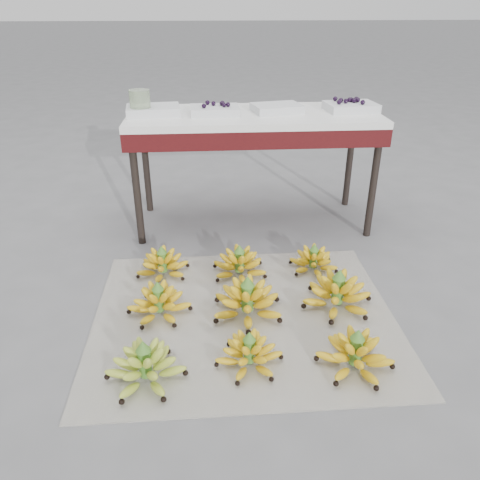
{
  "coord_description": "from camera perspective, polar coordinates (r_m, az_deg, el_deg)",
  "views": [
    {
      "loc": [
        -0.12,
        -1.64,
        1.19
      ],
      "look_at": [
        0.01,
        0.19,
        0.25
      ],
      "focal_mm": 35.0,
      "sensor_mm": 36.0,
      "label": 1
    }
  ],
  "objects": [
    {
      "name": "ground",
      "position": [
        2.03,
        0.11,
        -8.64
      ],
      "size": [
        60.0,
        60.0,
        0.0
      ],
      "primitive_type": "plane",
      "color": "#5E5E60",
      "rests_on": "ground"
    },
    {
      "name": "newspaper_mat",
      "position": [
        1.99,
        0.51,
        -9.26
      ],
      "size": [
        1.25,
        1.05,
        0.01
      ],
      "primitive_type": "cube",
      "rotation": [
        0.0,
        0.0,
        0.0
      ],
      "color": "white",
      "rests_on": "ground"
    },
    {
      "name": "bunch_front_left",
      "position": [
        1.7,
        -11.46,
        -14.88
      ],
      "size": [
        0.33,
        0.33,
        0.17
      ],
      "rotation": [
        0.0,
        0.0,
        -0.23
      ],
      "color": "olive",
      "rests_on": "newspaper_mat"
    },
    {
      "name": "bunch_front_center",
      "position": [
        1.73,
        1.13,
        -13.68
      ],
      "size": [
        0.24,
        0.24,
        0.15
      ],
      "rotation": [
        0.0,
        0.0,
        0.0
      ],
      "color": "#E2B508",
      "rests_on": "newspaper_mat"
    },
    {
      "name": "bunch_front_right",
      "position": [
        1.77,
        13.86,
        -13.37
      ],
      "size": [
        0.35,
        0.35,
        0.17
      ],
      "rotation": [
        0.0,
        0.0,
        0.37
      ],
      "color": "#E2B508",
      "rests_on": "newspaper_mat"
    },
    {
      "name": "bunch_mid_left",
      "position": [
        2.0,
        -9.84,
        -7.57
      ],
      "size": [
        0.32,
        0.32,
        0.16
      ],
      "rotation": [
        0.0,
        0.0,
        -0.26
      ],
      "color": "#E2B508",
      "rests_on": "newspaper_mat"
    },
    {
      "name": "bunch_mid_center",
      "position": [
        1.96,
        0.91,
        -7.5
      ],
      "size": [
        0.38,
        0.38,
        0.19
      ],
      "rotation": [
        0.0,
        0.0,
        0.28
      ],
      "color": "#E2B508",
      "rests_on": "newspaper_mat"
    },
    {
      "name": "bunch_mid_right",
      "position": [
        2.05,
        11.8,
        -6.46
      ],
      "size": [
        0.36,
        0.36,
        0.18
      ],
      "rotation": [
        0.0,
        0.0,
        -0.22
      ],
      "color": "#E2B508",
      "rests_on": "newspaper_mat"
    },
    {
      "name": "bunch_back_left",
      "position": [
        2.27,
        -9.4,
        -2.98
      ],
      "size": [
        0.27,
        0.27,
        0.15
      ],
      "rotation": [
        0.0,
        0.0,
        0.08
      ],
      "color": "#E2B508",
      "rests_on": "newspaper_mat"
    },
    {
      "name": "bunch_back_center",
      "position": [
        2.24,
        -0.07,
        -3.01
      ],
      "size": [
        0.35,
        0.35,
        0.16
      ],
      "rotation": [
        0.0,
        0.0,
        0.39
      ],
      "color": "#E2B508",
      "rests_on": "newspaper_mat"
    },
    {
      "name": "bunch_back_right",
      "position": [
        2.31,
        8.93,
        -2.54
      ],
      "size": [
        0.28,
        0.28,
        0.14
      ],
      "rotation": [
        0.0,
        0.0,
        0.23
      ],
      "color": "#E2B508",
      "rests_on": "newspaper_mat"
    },
    {
      "name": "vendor_table",
      "position": [
        2.62,
        1.66,
        13.65
      ],
      "size": [
        1.35,
        0.54,
        0.65
      ],
      "color": "black",
      "rests_on": "ground"
    },
    {
      "name": "tray_far_left",
      "position": [
        2.6,
        -10.53,
        15.3
      ],
      "size": [
        0.3,
        0.23,
        0.04
      ],
      "color": "silver",
      "rests_on": "vendor_table"
    },
    {
      "name": "tray_left",
      "position": [
        2.57,
        -3.07,
        15.56
      ],
      "size": [
        0.26,
        0.19,
        0.07
      ],
      "color": "silver",
      "rests_on": "vendor_table"
    },
    {
      "name": "tray_right",
      "position": [
        2.63,
        4.52,
        15.73
      ],
      "size": [
        0.29,
        0.23,
        0.04
      ],
      "color": "silver",
      "rests_on": "vendor_table"
    },
    {
      "name": "tray_far_right",
      "position": [
        2.71,
        13.35,
        15.57
      ],
      "size": [
        0.29,
        0.22,
        0.07
      ],
      "color": "silver",
      "rests_on": "vendor_table"
    },
    {
      "name": "glass_jar",
      "position": [
        2.56,
        -12.08,
        16.0
      ],
      "size": [
        0.12,
        0.12,
        0.13
      ],
      "primitive_type": "cylinder",
      "rotation": [
        0.0,
        0.0,
        0.09
      ],
      "color": "beige",
      "rests_on": "vendor_table"
    }
  ]
}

